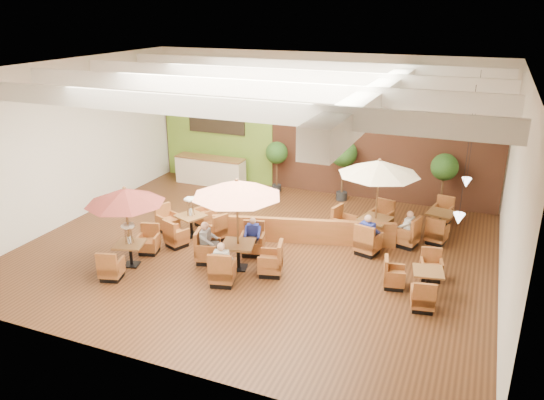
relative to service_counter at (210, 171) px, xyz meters
The scene contains 17 objects.
room 6.78m from the service_counter, 39.88° to the right, with size 14.04×14.00×5.52m.
service_counter is the anchor object (origin of this frame).
booth_divider 6.92m from the service_counter, 36.54° to the right, with size 5.83×0.18×0.81m, color brown.
table_0 7.74m from the service_counter, 79.05° to the right, with size 2.24×2.49×2.44m.
table_1 7.95m from the service_counter, 55.66° to the right, with size 2.80×2.80×2.73m.
table_2 8.37m from the service_counter, 22.22° to the right, with size 2.82×2.82×2.76m.
table_3 5.35m from the service_counter, 68.22° to the right, with size 2.60×2.60×1.50m.
table_4 11.07m from the service_counter, 32.13° to the right, with size 1.63×2.37×0.86m.
table_5 9.65m from the service_counter, ahead, with size 0.97×2.55×0.92m.
topiary_0 3.09m from the service_counter, ahead, with size 0.89×0.89×2.07m.
topiary_1 5.79m from the service_counter, ahead, with size 1.03×1.03×2.40m.
topiary_2 9.41m from the service_counter, ahead, with size 0.97×0.97×2.24m.
diner_0 8.70m from the service_counter, 59.37° to the right, with size 0.43×0.38×0.80m.
diner_1 7.05m from the service_counter, 51.07° to the right, with size 0.39×0.35×0.72m.
diner_2 7.34m from the service_counter, 62.12° to the right, with size 0.38×0.43×0.81m.
diner_3 8.70m from the service_counter, 28.40° to the right, with size 0.45×0.41×0.84m.
diner_4 9.21m from the service_counter, 19.84° to the right, with size 0.35×0.40×0.74m.
Camera 1 is at (6.13, -13.68, 7.16)m, focal length 35.00 mm.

